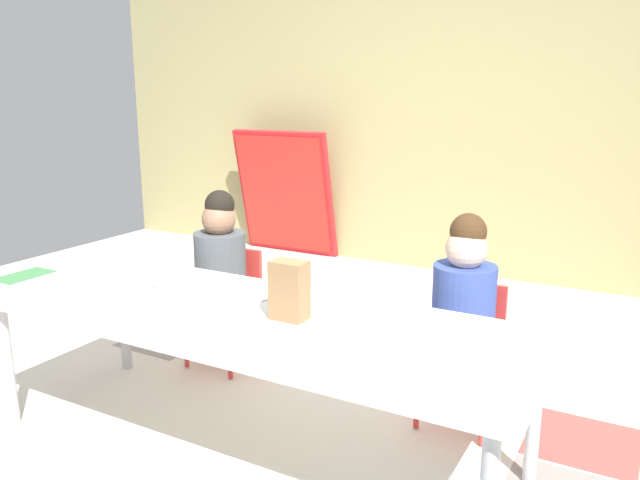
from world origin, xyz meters
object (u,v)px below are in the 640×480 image
(paper_plate_near_edge, at_px, (167,287))
(seated_child_middle_seat, at_px, (464,301))
(paper_bag_brown, at_px, (289,290))
(craft_table, at_px, (248,322))
(seated_child_near_camera, at_px, (221,262))
(folded_activity_table, at_px, (285,193))
(paper_plate_center_table, at_px, (256,295))
(donut_powdered_on_plate, at_px, (167,282))

(paper_plate_near_edge, bearing_deg, seated_child_middle_seat, 25.38)
(paper_bag_brown, bearing_deg, craft_table, -174.85)
(paper_bag_brown, bearing_deg, paper_plate_near_edge, 174.44)
(seated_child_near_camera, distance_m, folded_activity_table, 2.33)
(paper_plate_center_table, bearing_deg, seated_child_middle_seat, 30.49)
(seated_child_near_camera, bearing_deg, craft_table, -45.71)
(craft_table, xyz_separation_m, seated_child_middle_seat, (0.66, 0.62, 0.01))
(paper_plate_center_table, height_order, donut_powdered_on_plate, donut_powdered_on_plate)
(craft_table, distance_m, folded_activity_table, 3.16)
(craft_table, distance_m, seated_child_near_camera, 0.86)
(paper_plate_near_edge, bearing_deg, folded_activity_table, 112.14)
(seated_child_near_camera, xyz_separation_m, donut_powdered_on_plate, (0.13, -0.54, 0.06))
(folded_activity_table, xyz_separation_m, paper_bag_brown, (1.74, -2.73, 0.16))
(paper_bag_brown, bearing_deg, seated_child_middle_seat, 51.47)
(craft_table, bearing_deg, folded_activity_table, 119.62)
(seated_child_middle_seat, distance_m, paper_bag_brown, 0.78)
(craft_table, bearing_deg, paper_bag_brown, 5.15)
(paper_bag_brown, xyz_separation_m, paper_plate_near_edge, (-0.65, 0.06, -0.11))
(seated_child_near_camera, height_order, donut_powdered_on_plate, seated_child_near_camera)
(seated_child_middle_seat, relative_size, paper_bag_brown, 4.17)
(folded_activity_table, bearing_deg, paper_plate_center_table, -60.13)
(paper_plate_near_edge, relative_size, paper_plate_center_table, 1.00)
(paper_bag_brown, height_order, donut_powdered_on_plate, paper_bag_brown)
(seated_child_middle_seat, relative_size, folded_activity_table, 0.84)
(paper_plate_center_table, bearing_deg, donut_powdered_on_plate, -165.65)
(craft_table, relative_size, seated_child_near_camera, 2.39)
(craft_table, xyz_separation_m, folded_activity_table, (-1.56, 2.75, -0.01))
(seated_child_near_camera, bearing_deg, paper_plate_near_edge, -76.77)
(seated_child_middle_seat, bearing_deg, folded_activity_table, 136.19)
(seated_child_near_camera, relative_size, seated_child_middle_seat, 1.00)
(paper_bag_brown, relative_size, paper_plate_near_edge, 1.22)
(seated_child_middle_seat, distance_m, donut_powdered_on_plate, 1.26)
(craft_table, xyz_separation_m, seated_child_near_camera, (-0.60, 0.62, 0.01))
(donut_powdered_on_plate, bearing_deg, craft_table, -9.52)
(paper_bag_brown, bearing_deg, donut_powdered_on_plate, 174.44)
(craft_table, height_order, donut_powdered_on_plate, donut_powdered_on_plate)
(donut_powdered_on_plate, bearing_deg, seated_child_middle_seat, 25.38)
(seated_child_middle_seat, relative_size, paper_plate_near_edge, 5.10)
(folded_activity_table, relative_size, donut_powdered_on_plate, 9.57)
(seated_child_near_camera, relative_size, paper_plate_near_edge, 5.10)
(paper_plate_center_table, bearing_deg, folded_activity_table, 119.87)
(seated_child_near_camera, bearing_deg, paper_plate_center_table, -40.36)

